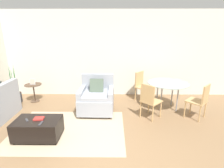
{
  "coord_description": "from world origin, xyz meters",
  "views": [
    {
      "loc": [
        0.15,
        -2.46,
        2.12
      ],
      "look_at": [
        0.1,
        2.01,
        0.75
      ],
      "focal_mm": 28.0,
      "sensor_mm": 36.0,
      "label": 1
    }
  ],
  "objects": [
    {
      "name": "dining_chair_far_left",
      "position": [
        1.02,
        2.77,
        0.52
      ],
      "size": [
        0.59,
        0.59,
        0.9
      ],
      "color": "tan",
      "rests_on": "ground_plane"
    },
    {
      "name": "armchair",
      "position": [
        -0.31,
        1.91,
        0.37
      ],
      "size": [
        0.92,
        0.93,
        0.97
      ],
      "color": "#999EA8",
      "rests_on": "ground_plane"
    },
    {
      "name": "tv_remote_secondary",
      "position": [
        -1.25,
        0.52,
        0.41
      ],
      "size": [
        0.05,
        0.17,
        0.01
      ],
      "color": "#333338",
      "rests_on": "ottoman"
    },
    {
      "name": "ground_plane",
      "position": [
        0.0,
        0.0,
        0.0
      ],
      "size": [
        20.0,
        20.0,
        0.0
      ],
      "primitive_type": "plane",
      "color": "brown"
    },
    {
      "name": "side_table",
      "position": [
        -2.31,
        2.58,
        0.39
      ],
      "size": [
        0.49,
        0.49,
        0.55
      ],
      "color": "#4C3828",
      "rests_on": "ground_plane"
    },
    {
      "name": "dining_chair_near_right",
      "position": [
        2.27,
        1.52,
        0.52
      ],
      "size": [
        0.59,
        0.59,
        0.9
      ],
      "color": "tan",
      "rests_on": "ground_plane"
    },
    {
      "name": "dining_chair_near_left",
      "position": [
        1.02,
        1.52,
        0.52
      ],
      "size": [
        0.59,
        0.59,
        0.9
      ],
      "color": "tan",
      "rests_on": "ground_plane"
    },
    {
      "name": "tv_remote_primary",
      "position": [
        -1.59,
        0.64,
        0.41
      ],
      "size": [
        0.12,
        0.14,
        0.01
      ],
      "color": "#333338",
      "rests_on": "ottoman"
    },
    {
      "name": "picture_frame",
      "position": [
        -2.31,
        2.58,
        0.64
      ],
      "size": [
        0.16,
        0.07,
        0.17
      ],
      "color": "silver",
      "rests_on": "side_table"
    },
    {
      "name": "book_stack",
      "position": [
        -1.36,
        0.69,
        0.42
      ],
      "size": [
        0.2,
        0.16,
        0.03
      ],
      "color": "#B72D28",
      "rests_on": "ottoman"
    },
    {
      "name": "wall_back",
      "position": [
        0.0,
        3.27,
        1.38
      ],
      "size": [
        12.0,
        0.06,
        2.75
      ],
      "color": "silver",
      "rests_on": "ground_plane"
    },
    {
      "name": "potted_plant",
      "position": [
        -2.88,
        2.52,
        0.28
      ],
      "size": [
        0.38,
        0.38,
        1.22
      ],
      "color": "#333338",
      "rests_on": "ground_plane"
    },
    {
      "name": "dining_table",
      "position": [
        1.64,
        2.14,
        0.67
      ],
      "size": [
        1.12,
        1.12,
        0.75
      ],
      "color": "#8C9E99",
      "rests_on": "ground_plane"
    },
    {
      "name": "ottoman",
      "position": [
        -1.39,
        0.66,
        0.22
      ],
      "size": [
        0.9,
        0.56,
        0.41
      ],
      "color": "black",
      "rests_on": "ground_plane"
    },
    {
      "name": "area_rug",
      "position": [
        -0.85,
        0.96,
        0.0
      ],
      "size": [
        2.45,
        1.77,
        0.01
      ],
      "color": "tan",
      "rests_on": "ground_plane"
    }
  ]
}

